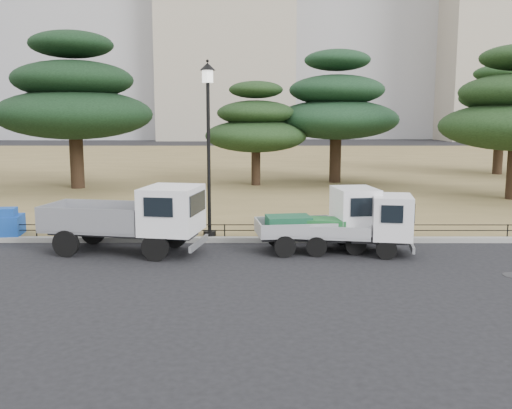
{
  "coord_description": "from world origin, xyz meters",
  "views": [
    {
      "loc": [
        0.05,
        -15.02,
        3.95
      ],
      "look_at": [
        0.0,
        2.0,
        1.3
      ],
      "focal_mm": 40.0,
      "sensor_mm": 36.0,
      "label": 1
    }
  ],
  "objects_px": {
    "truck_kei_front": "(326,220)",
    "truck_kei_rear": "(363,224)",
    "tarp_pile": "(0,224)",
    "truck_large": "(132,216)",
    "street_lamp": "(208,120)"
  },
  "relations": [
    {
      "from": "street_lamp",
      "to": "tarp_pile",
      "type": "xyz_separation_m",
      "value": [
        -6.74,
        0.07,
        -3.3
      ]
    },
    {
      "from": "truck_kei_front",
      "to": "tarp_pile",
      "type": "height_order",
      "value": "truck_kei_front"
    },
    {
      "from": "truck_kei_front",
      "to": "street_lamp",
      "type": "bearing_deg",
      "value": 150.97
    },
    {
      "from": "truck_kei_rear",
      "to": "tarp_pile",
      "type": "distance_m",
      "value": 11.48
    },
    {
      "from": "truck_kei_front",
      "to": "truck_kei_rear",
      "type": "height_order",
      "value": "truck_kei_front"
    },
    {
      "from": "truck_large",
      "to": "truck_kei_front",
      "type": "bearing_deg",
      "value": 13.38
    },
    {
      "from": "truck_kei_front",
      "to": "tarp_pile",
      "type": "distance_m",
      "value": 10.43
    },
    {
      "from": "truck_kei_rear",
      "to": "tarp_pile",
      "type": "relative_size",
      "value": 2.35
    },
    {
      "from": "street_lamp",
      "to": "truck_kei_front",
      "type": "bearing_deg",
      "value": -21.08
    },
    {
      "from": "truck_kei_front",
      "to": "truck_large",
      "type": "bearing_deg",
      "value": 175.25
    },
    {
      "from": "truck_large",
      "to": "street_lamp",
      "type": "height_order",
      "value": "street_lamp"
    },
    {
      "from": "truck_kei_front",
      "to": "street_lamp",
      "type": "distance_m",
      "value": 4.8
    },
    {
      "from": "truck_kei_rear",
      "to": "truck_kei_front",
      "type": "bearing_deg",
      "value": 168.56
    },
    {
      "from": "truck_large",
      "to": "truck_kei_rear",
      "type": "bearing_deg",
      "value": 9.63
    },
    {
      "from": "tarp_pile",
      "to": "truck_kei_rear",
      "type": "bearing_deg",
      "value": -9.16
    }
  ]
}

